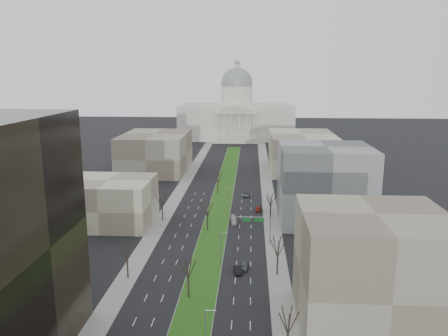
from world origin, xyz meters
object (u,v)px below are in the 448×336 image
at_px(box_van, 234,220).
at_px(car_red, 258,209).
at_px(car_grey_near, 244,266).
at_px(car_black, 238,269).
at_px(car_grey_far, 246,194).

bearing_deg(box_van, car_red, 51.81).
bearing_deg(car_grey_near, car_red, 90.43).
relative_size(car_grey_near, car_red, 1.04).
bearing_deg(box_van, car_black, -91.54).
xyz_separation_m(car_black, car_red, (5.52, 47.63, -0.11)).
height_order(car_grey_near, car_black, car_grey_near).
xyz_separation_m(car_grey_near, box_van, (-3.92, 33.10, 0.15)).
height_order(car_grey_near, car_grey_far, car_grey_near).
bearing_deg(car_grey_far, box_van, -94.29).
height_order(car_grey_near, car_red, car_grey_near).
bearing_deg(car_grey_near, box_van, 102.25).
height_order(car_black, car_grey_far, same).
xyz_separation_m(car_grey_near, car_grey_far, (-0.30, 63.45, -0.03)).
bearing_deg(car_red, car_grey_near, -90.26).
bearing_deg(car_red, car_grey_far, 108.37).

